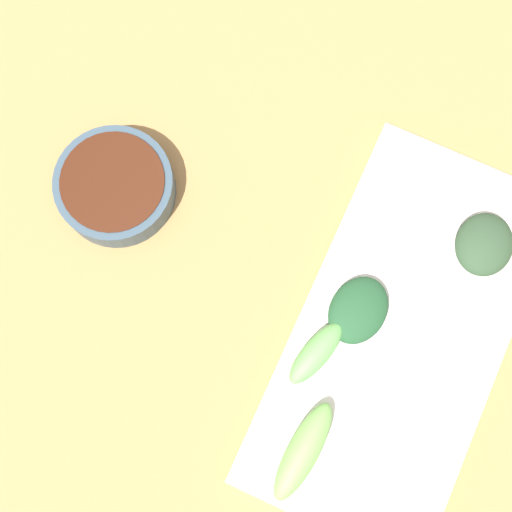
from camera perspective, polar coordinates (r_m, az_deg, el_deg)
tabletop at (r=0.68m, az=2.55°, el=-0.08°), size 2.10×2.10×0.02m
sauce_bowl at (r=0.68m, az=-11.21°, el=5.51°), size 0.11×0.11×0.03m
serving_plate at (r=0.67m, az=11.47°, el=-6.23°), size 0.18×0.37×0.01m
broccoli_leafy_0 at (r=0.65m, az=8.18°, el=-4.31°), size 0.06×0.07×0.02m
broccoli_stalk_1 at (r=0.64m, az=4.84°, el=-7.75°), size 0.04×0.07×0.02m
broccoli_leafy_2 at (r=0.68m, az=17.81°, el=0.89°), size 0.06×0.06×0.02m
broccoli_stalk_3 at (r=0.64m, az=3.80°, el=-15.32°), size 0.04×0.09×0.03m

